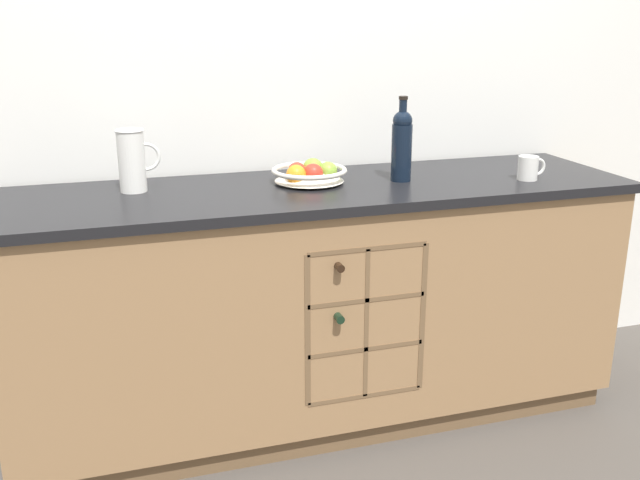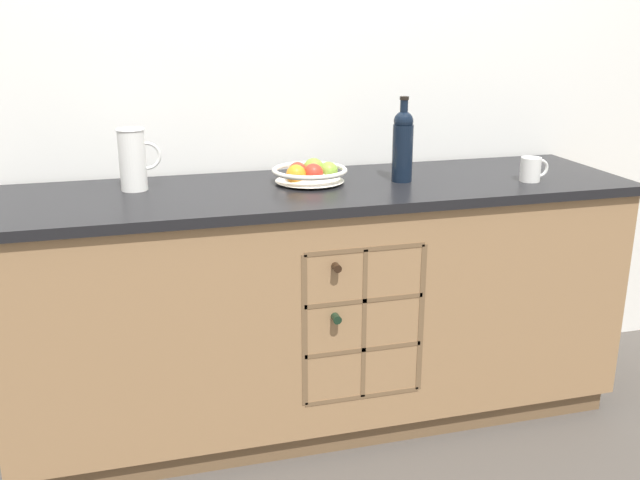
% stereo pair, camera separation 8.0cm
% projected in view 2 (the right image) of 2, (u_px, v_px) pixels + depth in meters
% --- Properties ---
extents(ground_plane, '(14.00, 14.00, 0.00)m').
position_uv_depth(ground_plane, '(320.00, 413.00, 2.87)').
color(ground_plane, '#4C4742').
extents(back_wall, '(4.67, 0.06, 2.55)m').
position_uv_depth(back_wall, '(296.00, 83.00, 2.82)').
color(back_wall, white).
rests_on(back_wall, ground_plane).
extents(kitchen_island, '(2.31, 0.65, 0.94)m').
position_uv_depth(kitchen_island, '(320.00, 304.00, 2.72)').
color(kitchen_island, brown).
rests_on(kitchen_island, ground_plane).
extents(fruit_bowl, '(0.28, 0.28, 0.08)m').
position_uv_depth(fruit_bowl, '(310.00, 173.00, 2.61)').
color(fruit_bowl, silver).
rests_on(fruit_bowl, kitchen_island).
extents(white_pitcher, '(0.15, 0.10, 0.22)m').
position_uv_depth(white_pitcher, '(133.00, 158.00, 2.49)').
color(white_pitcher, white).
rests_on(white_pitcher, kitchen_island).
extents(ceramic_mug, '(0.11, 0.08, 0.09)m').
position_uv_depth(ceramic_mug, '(531.00, 169.00, 2.64)').
color(ceramic_mug, white).
rests_on(ceramic_mug, kitchen_island).
extents(standing_wine_bottle, '(0.08, 0.08, 0.31)m').
position_uv_depth(standing_wine_bottle, '(403.00, 144.00, 2.62)').
color(standing_wine_bottle, black).
rests_on(standing_wine_bottle, kitchen_island).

